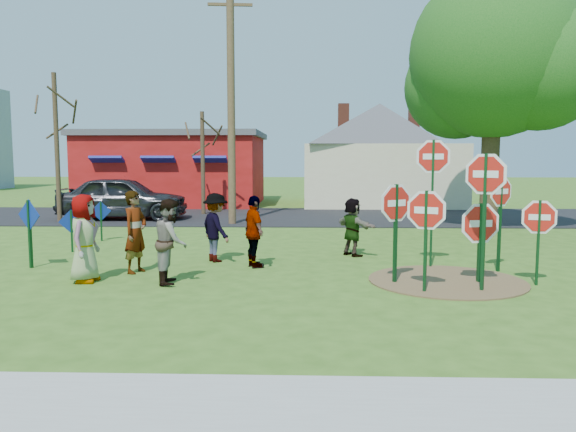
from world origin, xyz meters
The scene contains 27 objects.
ground centered at (0.00, 0.00, 0.00)m, with size 120.00×120.00×0.00m, color #375C1A.
sidewalk centered at (0.00, -7.20, 0.04)m, with size 22.00×1.80×0.08m, color #9E9E99.
road centered at (0.00, 11.50, 0.02)m, with size 120.00×7.50×0.04m, color black.
dirt_patch centered at (4.50, -1.00, 0.01)m, with size 3.20×3.20×0.03m, color brown.
red_building centered at (-5.50, 17.99, 1.97)m, with size 9.40×7.69×3.90m.
cream_house centered at (5.50, 18.00, 2.92)m, with size 9.40×9.40×6.50m.
stop_sign_a centered at (3.84, -1.97, 1.41)m, with size 0.92×0.45×2.07m.
stop_sign_b centered at (4.49, 0.50, 2.26)m, with size 1.03×0.24×3.09m.
stop_sign_c centered at (4.95, -1.84, 1.94)m, with size 0.89×0.61×2.77m.
stop_sign_d centered at (5.91, 0.09, 1.62)m, with size 0.80×0.51×2.26m.
stop_sign_e centered at (5.11, -1.12, 1.14)m, with size 1.10×0.25×1.78m.
stop_sign_f centered at (6.22, -1.26, 1.26)m, with size 0.90×0.21×1.83m.
stop_sign_g centered at (3.40, -1.19, 1.47)m, with size 0.89×0.57×2.16m.
blue_diamond_b centered at (-4.77, 0.14, 0.99)m, with size 0.66×0.35×1.59m.
blue_diamond_c centered at (-4.73, 2.33, 0.70)m, with size 0.61×0.26×1.15m.
blue_diamond_d centered at (-4.66, 4.33, 0.76)m, with size 0.54×0.31×1.22m.
person_a centered at (-2.93, -1.28, 0.90)m, with size 0.88×0.57×1.81m, color #43569B.
person_b centered at (-2.17, -0.31, 0.91)m, with size 0.66×0.44×1.82m, color #1E6763.
person_c centered at (-1.13, -1.32, 0.86)m, with size 0.84×0.65×1.72m, color #9A6945.
person_d centered at (-0.61, 1.07, 0.84)m, with size 1.09×0.62×1.68m, color #38383D.
person_e centered at (0.40, 0.36, 0.84)m, with size 0.98×0.41×1.67m, color #4D305D.
person_f centered at (2.80, 2.00, 0.75)m, with size 1.40×0.45×1.51m, color #1B5031.
suv centered at (-5.85, 10.05, 0.92)m, with size 2.07×5.14×1.75m, color #2B2B30.
utility_pole centered at (-1.22, 8.66, 4.86)m, with size 2.26×0.36×9.24m.
leafy_tree centered at (8.16, 7.45, 5.76)m, with size 6.30×5.75×8.95m.
bare_tree_west centered at (-8.02, 8.98, 3.72)m, with size 1.80×1.80×5.76m.
bare_tree_east centered at (-2.98, 12.24, 2.94)m, with size 1.80×1.80×4.54m.
Camera 1 is at (1.60, -12.45, 2.55)m, focal length 35.00 mm.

